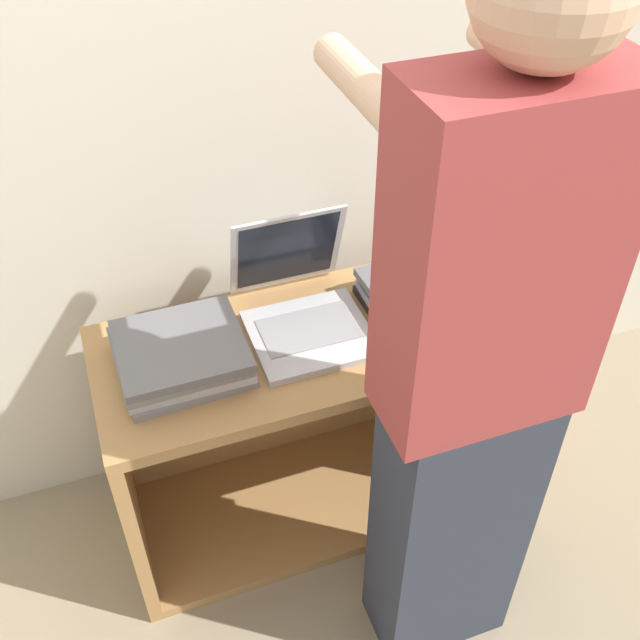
% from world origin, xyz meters
% --- Properties ---
extents(ground_plane, '(12.00, 12.00, 0.00)m').
position_xyz_m(ground_plane, '(0.00, 0.00, 0.00)').
color(ground_plane, gray).
extents(wall_back, '(8.00, 0.05, 2.40)m').
position_xyz_m(wall_back, '(0.00, 0.59, 1.20)').
color(wall_back, beige).
rests_on(wall_back, ground_plane).
extents(cart, '(1.13, 0.49, 0.69)m').
position_xyz_m(cart, '(0.00, 0.31, 0.35)').
color(cart, '#A87A47').
rests_on(cart, ground_plane).
extents(laptop_open, '(0.31, 0.37, 0.29)m').
position_xyz_m(laptop_open, '(0.00, 0.31, 0.75)').
color(laptop_open, '#B7B7BC').
rests_on(laptop_open, cart).
extents(laptop_stack_left, '(0.32, 0.29, 0.09)m').
position_xyz_m(laptop_stack_left, '(-0.34, 0.25, 0.74)').
color(laptop_stack_left, gray).
rests_on(laptop_stack_left, cart).
extents(laptop_stack_right, '(0.33, 0.30, 0.09)m').
position_xyz_m(laptop_stack_right, '(0.33, 0.24, 0.74)').
color(laptop_stack_right, '#232326').
rests_on(laptop_stack_right, cart).
extents(person, '(0.40, 0.54, 1.81)m').
position_xyz_m(person, '(0.18, -0.23, 0.92)').
color(person, '#2D3342').
rests_on(person, ground_plane).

